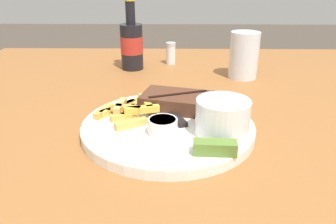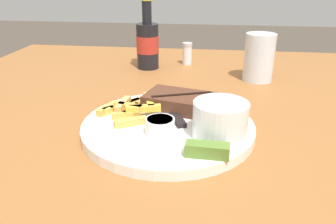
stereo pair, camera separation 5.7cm
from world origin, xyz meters
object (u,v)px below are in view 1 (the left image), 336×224
(steak_portion, at_px, (178,101))
(knife_utensil, at_px, (170,112))
(fork_utensil, at_px, (122,125))
(salt_shaker, at_px, (172,53))
(dipping_sauce_cup, at_px, (163,126))
(dinner_plate, at_px, (168,127))
(beer_bottle, at_px, (132,44))
(drinking_glass, at_px, (244,55))
(pickle_spear, at_px, (215,148))
(coleslaw_cup, at_px, (223,115))

(steak_portion, distance_m, knife_utensil, 0.03)
(fork_utensil, height_order, salt_shaker, salt_shaker)
(dipping_sauce_cup, relative_size, fork_utensil, 0.36)
(dinner_plate, height_order, beer_bottle, beer_bottle)
(dinner_plate, height_order, fork_utensil, fork_utensil)
(dinner_plate, relative_size, dipping_sauce_cup, 6.22)
(dipping_sauce_cup, bearing_deg, drinking_glass, 61.32)
(knife_utensil, xyz_separation_m, beer_bottle, (-0.11, 0.36, 0.05))
(beer_bottle, bearing_deg, fork_utensil, -85.69)
(dipping_sauce_cup, bearing_deg, salt_shaker, 88.52)
(knife_utensil, distance_m, beer_bottle, 0.38)
(fork_utensil, distance_m, knife_utensil, 0.10)
(pickle_spear, relative_size, drinking_glass, 0.54)
(dipping_sauce_cup, bearing_deg, steak_portion, 76.33)
(dipping_sauce_cup, height_order, drinking_glass, drinking_glass)
(dinner_plate, relative_size, pickle_spear, 4.68)
(knife_utensil, height_order, beer_bottle, beer_bottle)
(drinking_glass, bearing_deg, dinner_plate, -120.75)
(pickle_spear, xyz_separation_m, drinking_glass, (0.12, 0.43, 0.03))
(dinner_plate, distance_m, coleslaw_cup, 0.11)
(beer_bottle, relative_size, drinking_glass, 1.70)
(knife_utensil, distance_m, drinking_glass, 0.34)
(coleslaw_cup, bearing_deg, fork_utensil, 170.81)
(fork_utensil, relative_size, salt_shaker, 2.06)
(dinner_plate, bearing_deg, dipping_sauce_cup, -100.39)
(drinking_glass, distance_m, salt_shaker, 0.23)
(pickle_spear, relative_size, salt_shaker, 0.99)
(knife_utensil, bearing_deg, dipping_sauce_cup, 150.71)
(fork_utensil, bearing_deg, dipping_sauce_cup, -32.08)
(beer_bottle, bearing_deg, knife_utensil, -72.64)
(knife_utensil, relative_size, drinking_glass, 1.33)
(pickle_spear, relative_size, beer_bottle, 0.32)
(dipping_sauce_cup, xyz_separation_m, drinking_glass, (0.20, 0.36, 0.03))
(coleslaw_cup, relative_size, pickle_spear, 1.35)
(beer_bottle, relative_size, salt_shaker, 3.12)
(coleslaw_cup, bearing_deg, knife_utensil, 136.62)
(pickle_spear, height_order, salt_shaker, salt_shaker)
(steak_portion, bearing_deg, drinking_glass, 56.08)
(pickle_spear, bearing_deg, knife_utensil, 114.90)
(coleslaw_cup, bearing_deg, salt_shaker, 99.59)
(dinner_plate, xyz_separation_m, beer_bottle, (-0.11, 0.40, 0.06))
(pickle_spear, relative_size, fork_utensil, 0.48)
(dinner_plate, relative_size, fork_utensil, 2.25)
(fork_utensil, bearing_deg, dinner_plate, 0.00)
(coleslaw_cup, bearing_deg, drinking_glass, 74.10)
(fork_utensil, bearing_deg, knife_utensil, 23.79)
(beer_bottle, bearing_deg, dipping_sauce_cup, -77.02)
(coleslaw_cup, xyz_separation_m, drinking_glass, (0.10, 0.36, 0.01))
(coleslaw_cup, relative_size, drinking_glass, 0.73)
(pickle_spear, distance_m, salt_shaker, 0.56)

